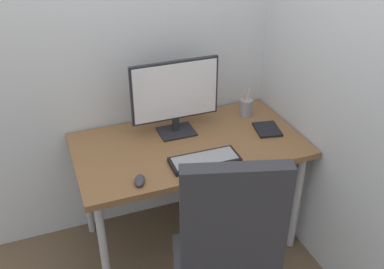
{
  "coord_description": "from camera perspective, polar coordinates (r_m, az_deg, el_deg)",
  "views": [
    {
      "loc": [
        -0.77,
        -2.06,
        2.11
      ],
      "look_at": [
        -0.01,
        -0.07,
        0.85
      ],
      "focal_mm": 41.3,
      "sensor_mm": 36.0,
      "label": 1
    }
  ],
  "objects": [
    {
      "name": "office_chair",
      "position": [
        2.08,
        4.42,
        -16.13
      ],
      "size": [
        0.58,
        0.61,
        1.21
      ],
      "color": "black",
      "rests_on": "ground_plane"
    },
    {
      "name": "keyboard",
      "position": [
        2.41,
        1.65,
        -3.32
      ],
      "size": [
        0.39,
        0.16,
        0.03
      ],
      "color": "black",
      "rests_on": "desk"
    },
    {
      "name": "mouse",
      "position": [
        2.27,
        -6.78,
        -5.9
      ],
      "size": [
        0.08,
        0.11,
        0.03
      ],
      "primitive_type": "ellipsoid",
      "rotation": [
        0.0,
        0.0,
        -0.33
      ],
      "color": "#333338",
      "rests_on": "desk"
    },
    {
      "name": "notebook",
      "position": [
        2.75,
        9.7,
        0.66
      ],
      "size": [
        0.17,
        0.2,
        0.01
      ],
      "primitive_type": "cube",
      "rotation": [
        0.0,
        0.0,
        -0.2
      ],
      "color": "black",
      "rests_on": "desk"
    },
    {
      "name": "wall_back",
      "position": [
        2.67,
        -3.56,
        15.24
      ],
      "size": [
        2.58,
        0.04,
        2.8
      ],
      "primitive_type": "cube",
      "color": "silver",
      "rests_on": "ground_plane"
    },
    {
      "name": "wall_side_right",
      "position": [
        2.49,
        16.67,
        12.87
      ],
      "size": [
        0.04,
        1.98,
        2.8
      ],
      "primitive_type": "cube",
      "color": "silver",
      "rests_on": "ground_plane"
    },
    {
      "name": "pen_holder",
      "position": [
        2.88,
        7.01,
        3.49
      ],
      "size": [
        0.08,
        0.08,
        0.19
      ],
      "color": "gray",
      "rests_on": "desk"
    },
    {
      "name": "ground_plane",
      "position": [
        3.05,
        -0.36,
        -13.1
      ],
      "size": [
        8.0,
        8.0,
        0.0
      ],
      "primitive_type": "plane",
      "color": "brown"
    },
    {
      "name": "filing_cabinet",
      "position": [
        3.0,
        7.08,
        -6.09
      ],
      "size": [
        0.46,
        0.5,
        0.65
      ],
      "color": "gray",
      "rests_on": "ground_plane"
    },
    {
      "name": "desk",
      "position": [
        2.62,
        -0.4,
        -2.35
      ],
      "size": [
        1.33,
        0.73,
        0.75
      ],
      "color": "brown",
      "rests_on": "ground_plane"
    },
    {
      "name": "monitor",
      "position": [
        2.58,
        -2.18,
        5.22
      ],
      "size": [
        0.53,
        0.17,
        0.46
      ],
      "color": "black",
      "rests_on": "desk"
    }
  ]
}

